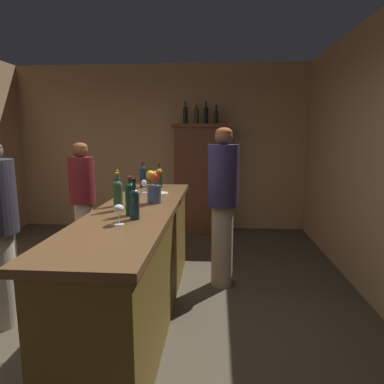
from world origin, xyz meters
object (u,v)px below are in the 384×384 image
wine_bottle_syrah (143,175)px  wine_glass_mid (136,194)px  bar_counter (138,263)px  wine_bottle_merlot (118,194)px  wine_bottle_chardonnay (159,177)px  display_cabinet (200,177)px  display_bottle_midright (216,116)px  wine_glass_rear (119,210)px  wine_glass_front (144,184)px  cheese_plate (160,193)px  wine_bottle_rose (135,202)px  display_bottle_midleft (196,115)px  bartender (223,200)px  flower_arrangement (154,186)px  display_bottle_center (206,114)px  wine_bottle_riesling (118,190)px  display_bottle_left (185,114)px  patron_in_navy (83,196)px  wine_bottle_malbec (130,197)px

wine_bottle_syrah → wine_glass_mid: wine_bottle_syrah is taller
bar_counter → wine_glass_mid: size_ratio=18.58×
wine_bottle_merlot → wine_glass_mid: (0.11, 0.16, -0.03)m
wine_bottle_chardonnay → wine_bottle_syrah: bearing=176.6°
display_cabinet → display_bottle_midright: (0.26, 0.00, 0.99)m
wine_glass_rear → wine_glass_front: bearing=94.7°
wine_glass_front → cheese_plate: size_ratio=0.76×
wine_bottle_rose → wine_bottle_chardonnay: same height
wine_glass_mid → display_bottle_midright: size_ratio=0.50×
cheese_plate → display_bottle_midleft: 2.26m
wine_bottle_merlot → wine_bottle_chardonnay: wine_bottle_merlot is taller
wine_bottle_chardonnay → bartender: 0.85m
wine_glass_rear → flower_arrangement: 0.76m
display_bottle_midright → bartender: 2.23m
display_cabinet → wine_glass_mid: (-0.43, -2.68, 0.18)m
wine_bottle_chardonnay → bartender: bearing=-26.4°
bar_counter → wine_glass_rear: 0.82m
wine_bottle_merlot → display_bottle_center: display_bottle_center is taller
display_bottle_midright → wine_bottle_riesling: bearing=-107.5°
flower_arrangement → wine_bottle_merlot: bearing=-127.7°
bar_counter → display_bottle_left: 3.08m
wine_bottle_merlot → bartender: bearing=43.7°
display_cabinet → wine_glass_rear: 3.30m
wine_bottle_riesling → display_bottle_center: display_bottle_center is taller
wine_glass_rear → wine_bottle_rose: bearing=64.2°
bar_counter → flower_arrangement: size_ratio=8.68×
wine_bottle_syrah → cheese_plate: size_ratio=1.73×
wine_bottle_riesling → wine_bottle_chardonnay: 1.04m
bar_counter → cheese_plate: size_ratio=14.97×
wine_glass_mid → display_bottle_midleft: 2.82m
patron_in_navy → flower_arrangement: bearing=-7.8°
wine_bottle_syrah → flower_arrangement: (0.30, -0.90, 0.01)m
flower_arrangement → patron_in_navy: (-1.15, 1.15, -0.32)m
bar_counter → wine_bottle_merlot: bearing=-136.1°
wine_bottle_rose → bar_counter: bearing=102.0°
wine_bottle_malbec → display_bottle_midleft: size_ratio=0.90×
cheese_plate → display_cabinet: bearing=81.0°
wine_glass_front → display_bottle_center: (0.59, 1.99, 0.84)m
wine_bottle_chardonnay → display_bottle_midleft: (0.33, 1.64, 0.80)m
cheese_plate → wine_glass_rear: bearing=-93.3°
wine_bottle_malbec → wine_glass_mid: 0.32m
wine_bottle_malbec → display_bottle_left: display_bottle_left is taller
wine_glass_front → display_bottle_midleft: bearing=77.5°
display_bottle_center → patron_in_navy: size_ratio=0.22×
cheese_plate → bartender: 0.67m
wine_glass_rear → display_bottle_midright: (0.65, 3.27, 0.80)m
wine_glass_rear → display_bottle_midleft: 3.39m
bar_counter → patron_in_navy: (-1.03, 1.35, 0.34)m
display_bottle_midright → wine_bottle_malbec: bearing=-102.1°
wine_bottle_merlot → wine_glass_mid: bearing=57.3°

